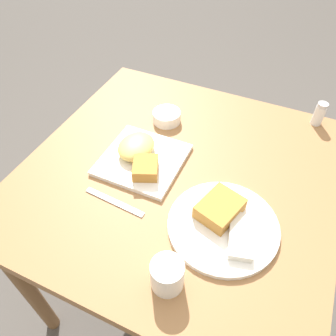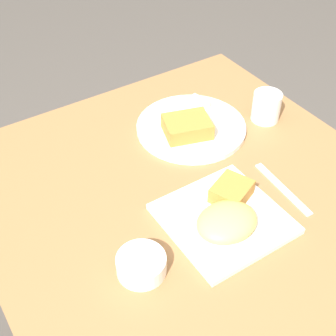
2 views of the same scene
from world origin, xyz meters
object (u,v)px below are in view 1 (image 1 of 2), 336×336
at_px(coffee_mug, 167,275).
at_px(sauce_ramekin, 167,116).
at_px(butter_knife, 114,202).
at_px(salt_shaker, 319,115).
at_px(plate_square_near, 140,156).
at_px(plate_oval_far, 224,222).

bearing_deg(coffee_mug, sauce_ramekin, -155.28).
relative_size(butter_knife, coffee_mug, 2.37).
distance_m(salt_shaker, coffee_mug, 0.75).
distance_m(plate_square_near, sauce_ramekin, 0.21).
xyz_separation_m(plate_oval_far, butter_knife, (0.05, -0.29, -0.01)).
xyz_separation_m(plate_square_near, butter_knife, (0.17, 0.01, -0.02)).
relative_size(plate_square_near, salt_shaker, 2.87).
relative_size(plate_oval_far, butter_knife, 1.53).
xyz_separation_m(plate_square_near, salt_shaker, (-0.40, 0.46, 0.01)).
height_order(salt_shaker, butter_knife, salt_shaker).
xyz_separation_m(salt_shaker, coffee_mug, (0.72, -0.23, 0.00)).
xyz_separation_m(sauce_ramekin, coffee_mug, (0.52, 0.24, 0.02)).
height_order(butter_knife, coffee_mug, coffee_mug).
xyz_separation_m(plate_square_near, plate_oval_far, (0.12, 0.30, -0.01)).
xyz_separation_m(plate_oval_far, sauce_ramekin, (-0.32, -0.31, 0.00)).
height_order(sauce_ramekin, salt_shaker, salt_shaker).
height_order(plate_oval_far, butter_knife, plate_oval_far).
distance_m(sauce_ramekin, butter_knife, 0.38).
bearing_deg(sauce_ramekin, coffee_mug, 24.72).
distance_m(plate_oval_far, butter_knife, 0.29).
height_order(sauce_ramekin, coffee_mug, coffee_mug).
distance_m(sauce_ramekin, coffee_mug, 0.57).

